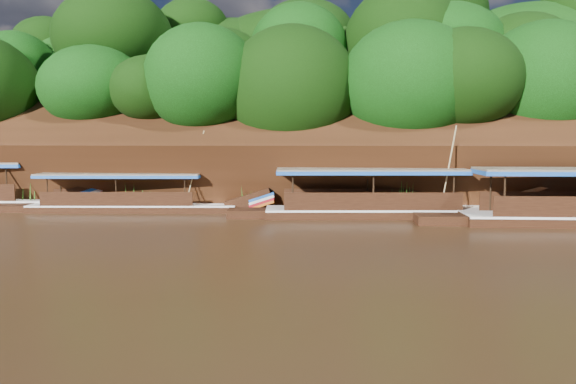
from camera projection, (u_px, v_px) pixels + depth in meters
The scene contains 5 objects.
ground at pixel (376, 245), 21.71m from camera, with size 160.00×160.00×0.00m, color black.
riverbank at pixel (363, 168), 44.03m from camera, with size 120.00×30.06×19.40m.
boat_1 at pixel (399, 206), 29.47m from camera, with size 14.95×3.86×5.25m.
boat_2 at pixel (146, 203), 31.83m from camera, with size 13.93×3.24×4.98m.
reeds at pixel (320, 196), 31.41m from camera, with size 50.16×2.68×2.13m.
Camera 1 is at (-1.00, -21.67, 4.06)m, focal length 35.00 mm.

